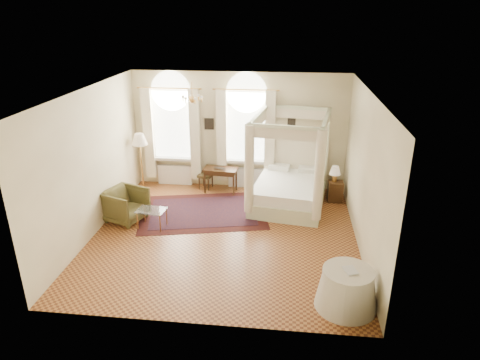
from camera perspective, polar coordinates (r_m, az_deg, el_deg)
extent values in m
plane|color=#A56430|center=(9.96, -2.08, -7.36)|extent=(6.00, 6.00, 0.00)
plane|color=#FFEFC2|center=(12.10, -0.10, 6.50)|extent=(6.00, 0.00, 6.00)
plane|color=#FFEFC2|center=(6.59, -6.12, -7.54)|extent=(6.00, 0.00, 6.00)
plane|color=#FFEFC2|center=(10.14, -19.24, 2.14)|extent=(0.00, 6.00, 6.00)
plane|color=#FFEFC2|center=(9.32, 16.34, 0.78)|extent=(0.00, 6.00, 6.00)
plane|color=white|center=(8.83, -2.38, 11.65)|extent=(6.00, 6.00, 0.00)
cube|color=white|center=(12.39, -8.96, 7.32)|extent=(1.10, 0.04, 1.90)
cylinder|color=white|center=(12.18, -9.23, 11.64)|extent=(1.10, 0.04, 1.10)
cube|color=white|center=(12.59, -8.80, 2.85)|extent=(1.32, 0.24, 0.08)
cube|color=#F6E8CB|center=(12.49, -12.08, 6.03)|extent=(0.28, 0.14, 2.60)
cube|color=#F6E8CB|center=(12.13, -6.02, 5.93)|extent=(0.28, 0.14, 2.60)
cube|color=white|center=(12.78, -8.65, 0.72)|extent=(1.00, 0.12, 0.58)
cube|color=white|center=(12.01, 0.83, 7.12)|extent=(1.10, 0.04, 1.90)
cylinder|color=white|center=(11.80, 0.86, 11.58)|extent=(1.10, 0.04, 1.10)
cube|color=white|center=(12.22, 0.77, 2.52)|extent=(1.32, 0.24, 0.08)
cube|color=#F6E8CB|center=(12.00, -2.46, 5.85)|extent=(0.28, 0.14, 2.60)
cube|color=#F6E8CB|center=(11.87, 3.98, 5.64)|extent=(0.28, 0.14, 2.60)
cube|color=white|center=(12.41, 0.76, 0.33)|extent=(1.00, 0.12, 0.58)
cylinder|color=#B9843D|center=(10.19, -6.44, 11.79)|extent=(0.02, 0.02, 0.40)
sphere|color=#B9843D|center=(10.23, -6.38, 10.58)|extent=(0.16, 0.16, 0.16)
sphere|color=beige|center=(10.17, -5.17, 10.96)|extent=(0.07, 0.07, 0.07)
sphere|color=beige|center=(10.38, -5.57, 11.16)|extent=(0.07, 0.07, 0.07)
sphere|color=beige|center=(10.42, -6.77, 11.16)|extent=(0.07, 0.07, 0.07)
sphere|color=beige|center=(10.27, -7.62, 10.96)|extent=(0.07, 0.07, 0.07)
sphere|color=beige|center=(10.06, -7.26, 10.75)|extent=(0.07, 0.07, 0.07)
sphere|color=beige|center=(10.01, -6.01, 10.75)|extent=(0.07, 0.07, 0.07)
cube|color=black|center=(12.14, -4.14, 7.48)|extent=(0.26, 0.03, 0.32)
cube|color=black|center=(11.92, 6.88, 7.60)|extent=(0.22, 0.03, 0.26)
cube|color=beige|center=(11.40, 6.47, -2.47)|extent=(2.08, 2.43, 0.38)
cube|color=white|center=(11.27, 6.54, -0.93)|extent=(1.96, 2.31, 0.29)
cube|color=#F6E8CB|center=(12.09, 7.40, 2.78)|extent=(1.77, 0.35, 1.25)
cube|color=beige|center=(12.12, 3.57, 4.26)|extent=(0.11, 0.11, 2.40)
cube|color=beige|center=(11.92, 11.37, 3.56)|extent=(0.11, 0.11, 2.40)
cube|color=beige|center=(10.21, 1.23, 0.85)|extent=(0.11, 0.11, 2.40)
cube|color=beige|center=(9.98, 10.47, -0.04)|extent=(0.11, 0.11, 2.40)
cube|color=beige|center=(11.68, 7.73, 9.53)|extent=(1.77, 0.35, 0.08)
cube|color=beige|center=(9.69, 6.07, 7.03)|extent=(1.77, 0.35, 0.08)
cube|color=beige|center=(10.82, 2.60, 8.71)|extent=(0.41, 2.18, 0.08)
cube|color=beige|center=(10.60, 11.42, 8.02)|extent=(0.41, 2.18, 0.08)
cube|color=#F6E8CB|center=(11.71, 7.70, 8.83)|extent=(1.82, 0.31, 0.29)
cube|color=#F6E8CB|center=(9.73, 6.03, 6.20)|extent=(1.82, 0.31, 0.29)
cube|color=#F6E8CB|center=(10.85, 2.59, 7.96)|extent=(0.37, 2.24, 0.29)
cube|color=#F6E8CB|center=(10.64, 11.37, 7.26)|extent=(0.37, 2.24, 0.29)
cylinder|color=#F6E8CB|center=(10.17, 1.24, 1.40)|extent=(0.23, 0.23, 2.19)
cylinder|color=#F6E8CB|center=(9.94, 10.51, 0.52)|extent=(0.23, 0.23, 2.19)
cube|color=#36210E|center=(11.82, 12.58, -1.49)|extent=(0.40, 0.36, 0.56)
cylinder|color=#B9843D|center=(11.70, 12.50, 0.32)|extent=(0.13, 0.13, 0.21)
cone|color=beige|center=(11.63, 12.58, 1.28)|extent=(0.30, 0.30, 0.23)
cube|color=#36210E|center=(11.99, -2.62, 1.44)|extent=(0.98, 0.57, 0.06)
cube|color=#36210E|center=(12.02, -2.62, 1.06)|extent=(0.88, 0.47, 0.09)
cylinder|color=#36210E|center=(12.38, -4.25, 0.36)|extent=(0.05, 0.05, 0.66)
cylinder|color=#36210E|center=(12.20, -0.50, 0.08)|extent=(0.05, 0.05, 0.66)
cylinder|color=#36210E|center=(12.05, -4.72, -0.29)|extent=(0.05, 0.05, 0.66)
cylinder|color=#36210E|center=(11.86, -0.87, -0.59)|extent=(0.05, 0.05, 0.66)
imported|color=black|center=(11.97, -2.60, 1.61)|extent=(0.40, 0.34, 0.03)
cube|color=#44381D|center=(12.35, -4.61, 0.64)|extent=(0.46, 0.46, 0.08)
cylinder|color=#36210E|center=(12.37, -5.45, -0.44)|extent=(0.04, 0.04, 0.36)
cylinder|color=#36210E|center=(12.26, -4.26, -0.63)|extent=(0.04, 0.04, 0.36)
cylinder|color=#36210E|center=(12.61, -4.88, 0.02)|extent=(0.04, 0.04, 0.36)
cylinder|color=#36210E|center=(12.50, -3.71, -0.16)|extent=(0.04, 0.04, 0.36)
imported|color=#4B4420|center=(10.81, -14.99, -3.25)|extent=(1.14, 1.13, 0.82)
cube|color=silver|center=(10.33, -11.73, -3.97)|extent=(0.72, 0.55, 0.02)
cylinder|color=#B9843D|center=(10.40, -13.51, -5.31)|extent=(0.03, 0.03, 0.44)
cylinder|color=#B9843D|center=(10.16, -10.61, -5.73)|extent=(0.03, 0.03, 0.44)
cylinder|color=#B9843D|center=(10.69, -12.62, -4.43)|extent=(0.03, 0.03, 0.44)
cylinder|color=#B9843D|center=(10.46, -9.78, -4.81)|extent=(0.03, 0.03, 0.44)
cylinder|color=#B9843D|center=(12.64, -12.69, -1.22)|extent=(0.29, 0.29, 0.03)
cylinder|color=#B9843D|center=(12.38, -12.96, 1.85)|extent=(0.04, 0.04, 1.47)
cone|color=beige|center=(12.14, -13.28, 5.32)|extent=(0.43, 0.43, 0.31)
cube|color=#40130F|center=(11.07, -4.96, -4.25)|extent=(3.55, 2.87, 0.01)
cube|color=black|center=(11.06, -4.96, -4.22)|extent=(2.96, 2.29, 0.01)
cone|color=beige|center=(7.87, 14.03, -13.97)|extent=(1.08, 1.08, 0.70)
cylinder|color=beige|center=(7.66, 14.28, -11.74)|extent=(0.88, 0.88, 0.04)
imported|color=black|center=(7.60, 13.82, -11.72)|extent=(0.27, 0.32, 0.03)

